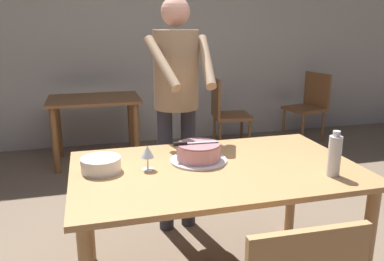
% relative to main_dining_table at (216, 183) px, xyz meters
% --- Properties ---
extents(back_wall, '(10.00, 0.12, 2.70)m').
position_rel_main_dining_table_xyz_m(back_wall, '(0.00, 3.12, 0.70)').
color(back_wall, '#BCB7AD').
rests_on(back_wall, ground_plane).
extents(main_dining_table, '(1.63, 0.99, 0.75)m').
position_rel_main_dining_table_xyz_m(main_dining_table, '(0.00, 0.00, 0.00)').
color(main_dining_table, tan).
rests_on(main_dining_table, ground_plane).
extents(cake_on_platter, '(0.34, 0.34, 0.11)m').
position_rel_main_dining_table_xyz_m(cake_on_platter, '(-0.07, 0.12, 0.15)').
color(cake_on_platter, silver).
rests_on(cake_on_platter, main_dining_table).
extents(cake_knife, '(0.27, 0.04, 0.02)m').
position_rel_main_dining_table_xyz_m(cake_knife, '(-0.14, 0.12, 0.22)').
color(cake_knife, silver).
rests_on(cake_knife, cake_on_platter).
extents(plate_stack, '(0.22, 0.22, 0.08)m').
position_rel_main_dining_table_xyz_m(plate_stack, '(-0.64, 0.10, 0.14)').
color(plate_stack, white).
rests_on(plate_stack, main_dining_table).
extents(wine_glass_near, '(0.08, 0.08, 0.14)m').
position_rel_main_dining_table_xyz_m(wine_glass_near, '(-0.39, 0.06, 0.20)').
color(wine_glass_near, silver).
rests_on(wine_glass_near, main_dining_table).
extents(water_bottle, '(0.07, 0.07, 0.25)m').
position_rel_main_dining_table_xyz_m(water_bottle, '(0.57, -0.29, 0.21)').
color(water_bottle, silver).
rests_on(water_bottle, main_dining_table).
extents(person_cutting_cake, '(0.47, 0.56, 1.72)m').
position_rel_main_dining_table_xyz_m(person_cutting_cake, '(-0.07, 0.70, 0.43)').
color(person_cutting_cake, '#2D2D38').
rests_on(person_cutting_cake, ground_plane).
extents(background_table, '(1.00, 0.70, 0.74)m').
position_rel_main_dining_table_xyz_m(background_table, '(-0.63, 2.42, -0.07)').
color(background_table, brown).
rests_on(background_table, ground_plane).
extents(background_chair_0, '(0.53, 0.53, 0.90)m').
position_rel_main_dining_table_xyz_m(background_chair_0, '(2.18, 2.59, -0.16)').
color(background_chair_0, brown).
rests_on(background_chair_0, ground_plane).
extents(background_chair_1, '(0.49, 0.49, 0.90)m').
position_rel_main_dining_table_xyz_m(background_chair_1, '(0.94, 2.44, -0.16)').
color(background_chair_1, brown).
rests_on(background_chair_1, ground_plane).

